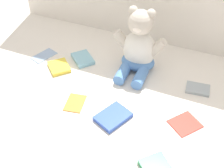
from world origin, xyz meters
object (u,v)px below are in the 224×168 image
Objects in this scene: teddy_bear at (139,48)px; book_case_4 at (44,55)px; book_case_0 at (185,123)px; book_case_2 at (75,103)px; book_case_8 at (198,89)px; book_case_3 at (113,117)px; book_case_6 at (156,168)px; book_case_7 at (83,59)px; book_case_1 at (59,67)px.

teddy_bear is 2.56× the size of book_case_4.
book_case_0 is 0.45m from book_case_2.
book_case_0 is 0.76m from book_case_4.
book_case_0 is 0.21m from book_case_8.
book_case_6 is at bearing 168.50° from book_case_3.
book_case_2 is (-0.16, -0.32, -0.11)m from teddy_bear.
book_case_2 is 0.79× the size of book_case_3.
teddy_bear is at bearing -126.60° from book_case_2.
book_case_4 is 0.20m from book_case_7.
book_case_0 is 1.05× the size of book_case_2.
book_case_1 is at bearing 103.35° from book_case_6.
book_case_0 is at bearing -56.55° from book_case_1.
teddy_bear reaches higher than book_case_1.
teddy_bear is 3.02× the size of book_case_8.
book_case_1 is 0.92× the size of book_case_7.
book_case_7 is (0.19, 0.04, 0.01)m from book_case_4.
teddy_bear is 0.48m from book_case_4.
teddy_bear is 2.90× the size of book_case_1.
book_case_7 is at bearing -22.38° from book_case_3.
book_case_4 is at bearing -48.30° from book_case_2.
book_case_2 is 0.29m from book_case_7.
book_case_4 is (-0.30, 0.23, -0.00)m from book_case_2.
book_case_0 is at bearing 177.82° from book_case_2.
book_case_6 is 0.45m from book_case_8.
book_case_4 is (-0.12, 0.06, -0.00)m from book_case_1.
book_case_3 is at bearing 99.26° from book_case_6.
book_case_6 reaches higher than book_case_7.
book_case_1 is at bearing 92.88° from book_case_8.
book_case_4 is at bearing -3.85° from book_case_3.
teddy_bear is at bearing -38.21° from book_case_7.
book_case_2 is 0.38m from book_case_4.
book_case_4 is 1.18× the size of book_case_8.
book_case_0 is 1.12× the size of book_case_6.
book_case_8 is at bearing -48.11° from book_case_7.
book_case_1 is at bearing 174.33° from book_case_4.
book_case_8 reaches higher than book_case_0.
book_case_3 is 0.40m from book_case_8.
book_case_3 is 1.14× the size of book_case_7.
teddy_bear is 2.34× the size of book_case_3.
book_case_7 is at bearing 7.19° from book_case_1.
book_case_2 is at bearing -117.89° from teddy_bear.
book_case_3 is 0.40m from book_case_7.
book_case_1 is 0.88× the size of book_case_4.
book_case_6 reaches higher than book_case_1.
book_case_3 and book_case_6 have the same top height.
book_case_0 is 1.07× the size of book_case_8.
book_case_2 is 0.87× the size of book_case_4.
book_case_7 is (-0.28, 0.29, -0.00)m from book_case_3.
book_case_7 reaches higher than book_case_0.
book_case_3 reaches higher than book_case_1.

